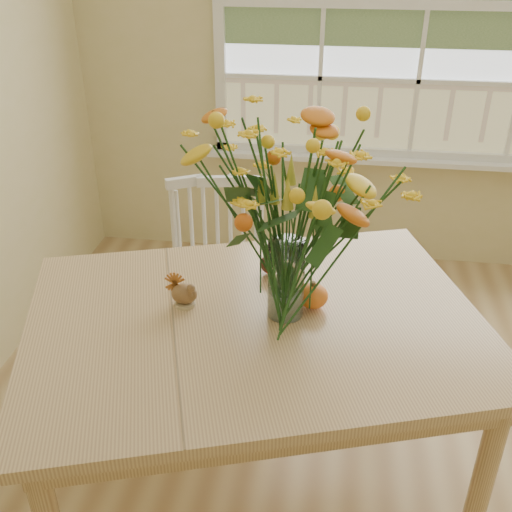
# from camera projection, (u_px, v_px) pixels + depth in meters

# --- Properties ---
(wall_back) EXTENTS (4.00, 0.02, 2.70)m
(wall_back) POSITION_uv_depth(u_px,v_px,m) (423.00, 43.00, 3.29)
(wall_back) COLOR beige
(wall_back) RESTS_ON floor
(window) EXTENTS (2.42, 0.12, 1.74)m
(window) POSITION_uv_depth(u_px,v_px,m) (428.00, 8.00, 3.17)
(window) COLOR silver
(window) RESTS_ON wall_back
(dining_table) EXTENTS (1.74, 1.47, 0.80)m
(dining_table) POSITION_uv_depth(u_px,v_px,m) (255.00, 340.00, 2.02)
(dining_table) COLOR tan
(dining_table) RESTS_ON floor
(windsor_chair) EXTENTS (0.51, 0.49, 0.94)m
(windsor_chair) POSITION_uv_depth(u_px,v_px,m) (219.00, 273.00, 2.74)
(windsor_chair) COLOR white
(windsor_chair) RESTS_ON floor
(flower_vase) EXTENTS (0.56, 0.56, 0.67)m
(flower_vase) POSITION_uv_depth(u_px,v_px,m) (288.00, 203.00, 1.79)
(flower_vase) COLOR white
(flower_vase) RESTS_ON dining_table
(pumpkin) EXTENTS (0.10, 0.10, 0.08)m
(pumpkin) POSITION_uv_depth(u_px,v_px,m) (313.00, 297.00, 2.00)
(pumpkin) COLOR orange
(pumpkin) RESTS_ON dining_table
(turkey_figurine) EXTENTS (0.09, 0.07, 0.11)m
(turkey_figurine) POSITION_uv_depth(u_px,v_px,m) (184.00, 294.00, 2.01)
(turkey_figurine) COLOR #CCB78C
(turkey_figurine) RESTS_ON dining_table
(dark_gourd) EXTENTS (0.12, 0.08, 0.08)m
(dark_gourd) POSITION_uv_depth(u_px,v_px,m) (272.00, 265.00, 2.19)
(dark_gourd) COLOR #38160F
(dark_gourd) RESTS_ON dining_table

